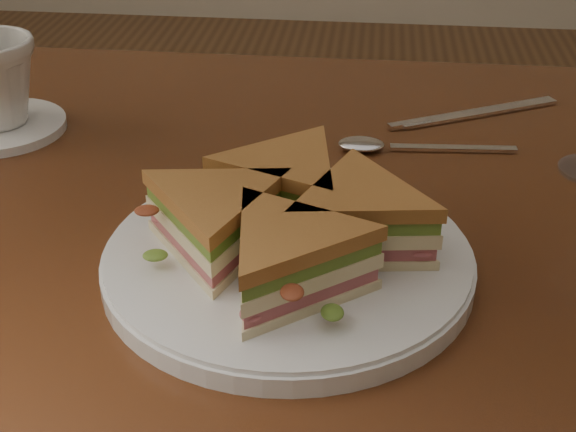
{
  "coord_description": "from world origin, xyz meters",
  "views": [
    {
      "loc": [
        0.01,
        -0.63,
        1.12
      ],
      "look_at": [
        -0.05,
        -0.1,
        0.8
      ],
      "focal_mm": 50.0,
      "sensor_mm": 36.0,
      "label": 1
    }
  ],
  "objects_px": {
    "plate": "(288,261)",
    "sandwich_wedges": "(288,222)",
    "spoon": "(383,146)",
    "knife": "(468,115)",
    "saucer": "(0,127)",
    "table": "(349,298)"
  },
  "relations": [
    {
      "from": "spoon",
      "to": "saucer",
      "type": "distance_m",
      "value": 0.41
    },
    {
      "from": "sandwich_wedges",
      "to": "knife",
      "type": "bearing_deg",
      "value": 62.44
    },
    {
      "from": "table",
      "to": "saucer",
      "type": "relative_size",
      "value": 8.55
    },
    {
      "from": "table",
      "to": "sandwich_wedges",
      "type": "distance_m",
      "value": 0.18
    },
    {
      "from": "plate",
      "to": "spoon",
      "type": "relative_size",
      "value": 1.6
    },
    {
      "from": "sandwich_wedges",
      "to": "knife",
      "type": "height_order",
      "value": "sandwich_wedges"
    },
    {
      "from": "sandwich_wedges",
      "to": "saucer",
      "type": "bearing_deg",
      "value": 146.0
    },
    {
      "from": "plate",
      "to": "sandwich_wedges",
      "type": "xyz_separation_m",
      "value": [
        0.0,
        -0.0,
        0.04
      ]
    },
    {
      "from": "sandwich_wedges",
      "to": "spoon",
      "type": "height_order",
      "value": "sandwich_wedges"
    },
    {
      "from": "knife",
      "to": "saucer",
      "type": "distance_m",
      "value": 0.52
    },
    {
      "from": "table",
      "to": "saucer",
      "type": "bearing_deg",
      "value": 161.59
    },
    {
      "from": "plate",
      "to": "saucer",
      "type": "distance_m",
      "value": 0.41
    },
    {
      "from": "sandwich_wedges",
      "to": "saucer",
      "type": "relative_size",
      "value": 1.87
    },
    {
      "from": "plate",
      "to": "saucer",
      "type": "height_order",
      "value": "plate"
    },
    {
      "from": "knife",
      "to": "plate",
      "type": "bearing_deg",
      "value": -145.34
    },
    {
      "from": "plate",
      "to": "saucer",
      "type": "xyz_separation_m",
      "value": [
        -0.34,
        0.23,
        -0.0
      ]
    },
    {
      "from": "plate",
      "to": "saucer",
      "type": "relative_size",
      "value": 2.1
    },
    {
      "from": "table",
      "to": "plate",
      "type": "bearing_deg",
      "value": -115.65
    },
    {
      "from": "spoon",
      "to": "saucer",
      "type": "height_order",
      "value": "same"
    },
    {
      "from": "spoon",
      "to": "knife",
      "type": "relative_size",
      "value": 0.94
    },
    {
      "from": "saucer",
      "to": "plate",
      "type": "bearing_deg",
      "value": -34.0
    },
    {
      "from": "spoon",
      "to": "saucer",
      "type": "bearing_deg",
      "value": 176.15
    }
  ]
}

